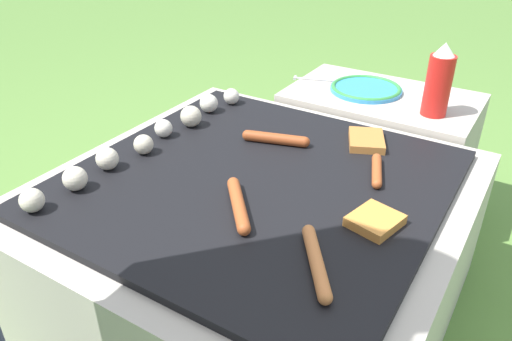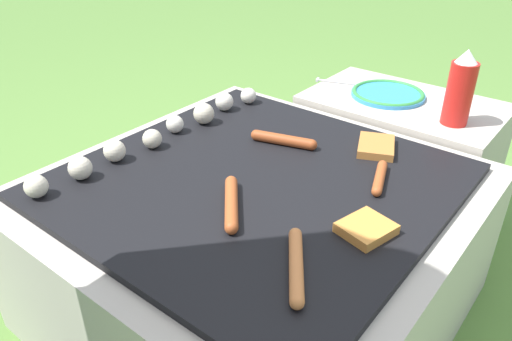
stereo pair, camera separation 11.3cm
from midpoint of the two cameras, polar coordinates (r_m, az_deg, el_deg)
name	(u,v)px [view 1 (the left image)]	position (r m, az deg, el deg)	size (l,w,h in m)	color
ground_plane	(256,305)	(1.38, -2.41, -15.20)	(14.00, 14.00, 0.00)	#567F38
grill	(256,247)	(1.25, -2.61, -8.85)	(0.91, 0.91, 0.40)	#B2AA9E
side_ledge	(375,150)	(1.72, 11.68, 2.27)	(0.37, 0.58, 0.40)	#B2AA9E
sausage_front_center	(238,205)	(1.02, -5.19, -4.00)	(0.15, 0.14, 0.03)	#A34C23
sausage_back_right	(316,262)	(0.88, 3.22, -10.48)	(0.17, 0.13, 0.02)	#C6753D
sausage_front_right	(377,171)	(1.16, 10.98, -0.09)	(0.14, 0.06, 0.02)	#A34C23
sausage_mid_right	(276,139)	(1.28, -0.26, 3.61)	(0.07, 0.17, 0.03)	#93421E
bread_slice_right	(366,140)	(1.30, 10.11, 3.37)	(0.14, 0.13, 0.02)	#B27033
bread_slice_center	(375,221)	(1.00, 10.32, -5.76)	(0.11, 0.11, 0.02)	#D18438
mushroom_row	(152,136)	(1.30, -14.25, 3.73)	(0.73, 0.07, 0.06)	beige
plate_colorful	(366,89)	(1.65, 10.55, 9.15)	(0.23, 0.23, 0.02)	#338CCC
condiment_bottle	(439,82)	(1.49, 18.15, 9.58)	(0.07, 0.07, 0.21)	red
fork_utensil	(322,80)	(1.72, 5.72, 10.24)	(0.09, 0.21, 0.01)	silver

